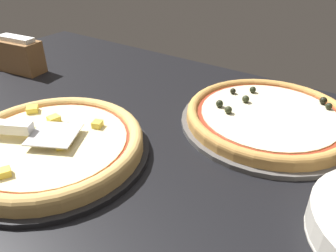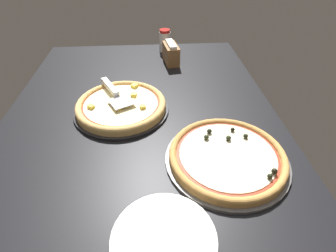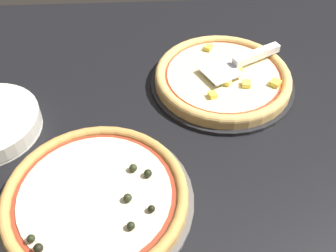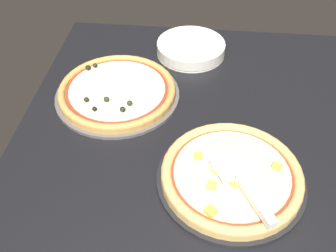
{
  "view_description": "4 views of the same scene",
  "coord_description": "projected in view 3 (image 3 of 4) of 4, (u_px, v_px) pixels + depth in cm",
  "views": [
    {
      "loc": [
        44.14,
        -36.52,
        36.92
      ],
      "look_at": [
        12.31,
        9.35,
        3.0
      ],
      "focal_mm": 35.0,
      "sensor_mm": 36.0,
      "label": 1
    },
    {
      "loc": [
        81.97,
        4.44,
        58.33
      ],
      "look_at": [
        12.31,
        9.35,
        3.0
      ],
      "focal_mm": 28.0,
      "sensor_mm": 36.0,
      "label": 2
    },
    {
      "loc": [
        15.55,
        69.12,
        64.58
      ],
      "look_at": [
        12.31,
        9.35,
        3.0
      ],
      "focal_mm": 42.0,
      "sensor_mm": 36.0,
      "label": 3
    },
    {
      "loc": [
        -63.69,
        1.46,
        76.24
      ],
      "look_at": [
        12.31,
        9.35,
        3.0
      ],
      "focal_mm": 42.0,
      "sensor_mm": 36.0,
      "label": 4
    }
  ],
  "objects": [
    {
      "name": "ground_plane",
      "position": [
        216.0,
        110.0,
        0.96
      ],
      "size": [
        139.27,
        103.14,
        3.6
      ],
      "primitive_type": "cube",
      "color": "black"
    },
    {
      "name": "pizza_pan_front",
      "position": [
        222.0,
        83.0,
        1.0
      ],
      "size": [
        36.34,
        36.34,
        1.0
      ],
      "primitive_type": "cylinder",
      "color": "black",
      "rests_on": "ground_plane"
    },
    {
      "name": "pizza_pan_back",
      "position": [
        96.0,
        201.0,
        0.75
      ],
      "size": [
        37.59,
        37.59,
        1.0
      ],
      "primitive_type": "cylinder",
      "color": "#565451",
      "rests_on": "ground_plane"
    },
    {
      "name": "pizza_front",
      "position": [
        223.0,
        77.0,
        0.99
      ],
      "size": [
        34.16,
        34.16,
        3.55
      ],
      "color": "#DBAD60",
      "rests_on": "pizza_pan_front"
    },
    {
      "name": "serving_spatula",
      "position": [
        249.0,
        58.0,
        0.99
      ],
      "size": [
        22.21,
        14.95,
        2.0
      ],
      "color": "#B7B7BC",
      "rests_on": "pizza_front"
    },
    {
      "name": "pizza_back",
      "position": [
        95.0,
        196.0,
        0.74
      ],
      "size": [
        35.34,
        35.34,
        3.6
      ],
      "color": "#C68E47",
      "rests_on": "pizza_pan_back"
    }
  ]
}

